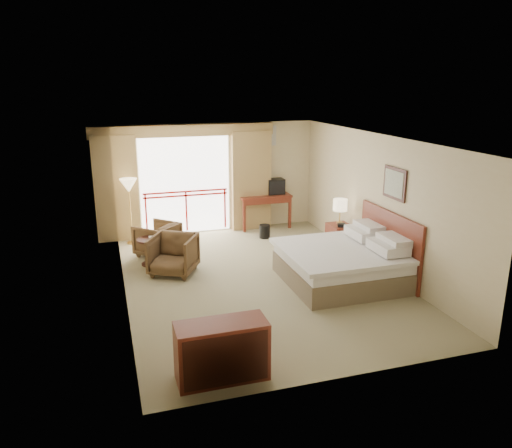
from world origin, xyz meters
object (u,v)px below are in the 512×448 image
object	(u,v)px
bed	(343,263)
nightstand	(340,239)
floor_lamp	(129,188)
dresser	(222,351)
armchair_near	(174,273)
desk	(263,201)
armchair_far	(158,255)
side_table	(150,247)
wastebasket	(265,231)
table_lamp	(340,205)
tv	(275,186)

from	to	relation	value
bed	nightstand	xyz separation A→B (m)	(0.66, 1.49, -0.05)
floor_lamp	dresser	xyz separation A→B (m)	(0.73, -6.02, -0.94)
dresser	armchair_near	bearing A→B (deg)	89.98
desk	floor_lamp	bearing A→B (deg)	-174.53
nightstand	armchair_far	xyz separation A→B (m)	(-3.86, 1.05, -0.33)
armchair_near	side_table	xyz separation A→B (m)	(-0.40, 0.63, 0.39)
nightstand	side_table	world-z (taller)	nightstand
wastebasket	armchair_near	bearing A→B (deg)	-145.77
bed	table_lamp	xyz separation A→B (m)	(0.66, 1.54, 0.71)
tv	armchair_near	xyz separation A→B (m)	(-3.02, -2.55, -1.06)
table_lamp	dresser	xyz separation A→B (m)	(-3.61, -3.99, -0.69)
bed	armchair_near	bearing A→B (deg)	155.47
bed	nightstand	distance (m)	1.63
desk	floor_lamp	xyz separation A→B (m)	(-3.38, -0.41, 0.65)
floor_lamp	dresser	world-z (taller)	floor_lamp
armchair_near	side_table	distance (m)	0.84
nightstand	armchair_near	size ratio (longest dim) A/B	0.76
table_lamp	floor_lamp	bearing A→B (deg)	154.84
armchair_near	desk	bearing A→B (deg)	72.26
dresser	table_lamp	bearing A→B (deg)	46.74
bed	floor_lamp	distance (m)	5.22
side_table	floor_lamp	bearing A→B (deg)	99.47
armchair_far	desk	bearing A→B (deg)	162.57
nightstand	armchair_far	distance (m)	4.01
wastebasket	desk	bearing A→B (deg)	73.98
nightstand	armchair_near	world-z (taller)	nightstand
armchair_near	floor_lamp	distance (m)	2.65
tv	wastebasket	distance (m)	1.39
wastebasket	armchair_far	size ratio (longest dim) A/B	0.40
armchair_far	dresser	xyz separation A→B (m)	(0.25, -4.98, 0.39)
armchair_far	side_table	bearing A→B (deg)	24.07
armchair_near	dresser	bearing A→B (deg)	-60.52
table_lamp	side_table	distance (m)	4.16
wastebasket	side_table	size ratio (longest dim) A/B	0.58
nightstand	dresser	bearing A→B (deg)	-134.22
bed	desk	bearing A→B (deg)	94.27
armchair_far	armchair_near	xyz separation A→B (m)	(0.18, -1.16, 0.00)
nightstand	wastebasket	world-z (taller)	nightstand
bed	wastebasket	xyz separation A→B (m)	(-0.57, 3.04, -0.21)
nightstand	table_lamp	xyz separation A→B (m)	(0.00, 0.05, 0.75)
bed	armchair_far	world-z (taller)	bed
armchair_near	wastebasket	bearing A→B (deg)	62.63
table_lamp	floor_lamp	size ratio (longest dim) A/B	0.35
armchair_far	wastebasket	bearing A→B (deg)	146.82
tv	wastebasket	xyz separation A→B (m)	(-0.57, -0.88, -0.90)
desk	armchair_far	size ratio (longest dim) A/B	1.65
bed	armchair_far	xyz separation A→B (m)	(-3.20, 2.54, -0.38)
nightstand	armchair_near	bearing A→B (deg)	-179.95
tv	table_lamp	bearing A→B (deg)	-61.59
bed	nightstand	bearing A→B (deg)	66.05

